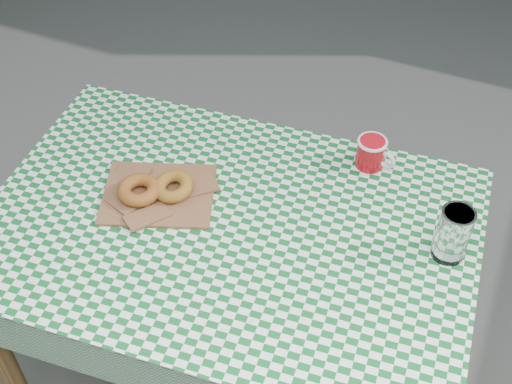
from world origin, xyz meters
TOP-DOWN VIEW (x-y plane):
  - ground at (0.00, 0.00)m, footprint 60.00×60.00m
  - table at (-0.18, -0.08)m, footprint 1.24×0.88m
  - tablecloth at (-0.18, -0.08)m, footprint 1.26×0.91m
  - paper_bag at (-0.38, -0.05)m, footprint 0.34×0.31m
  - bagel_front at (-0.42, -0.08)m, footprint 0.14×0.14m
  - bagel_back at (-0.35, -0.04)m, footprint 0.14×0.14m
  - coffee_mug at (0.07, 0.27)m, footprint 0.18×0.18m
  - drinking_glass at (0.33, 0.05)m, footprint 0.09×0.09m

SIDE VIEW (x-z plane):
  - ground at x=0.00m, z-range 0.00..0.00m
  - table at x=-0.18m, z-range 0.00..0.75m
  - tablecloth at x=-0.18m, z-range 0.75..0.76m
  - paper_bag at x=-0.38m, z-range 0.76..0.77m
  - bagel_back at x=-0.35m, z-range 0.77..0.80m
  - bagel_front at x=-0.42m, z-range 0.77..0.80m
  - coffee_mug at x=0.07m, z-range 0.76..0.84m
  - drinking_glass at x=0.33m, z-range 0.76..0.90m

